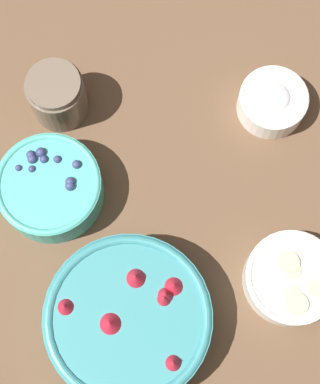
{
  "coord_description": "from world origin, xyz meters",
  "views": [
    {
      "loc": [
        -0.22,
        0.09,
        0.95
      ],
      "look_at": [
        0.03,
        0.02,
        0.04
      ],
      "focal_mm": 60.0,
      "sensor_mm": 36.0,
      "label": 1
    }
  ],
  "objects_px": {
    "bowl_strawberries": "(129,319)",
    "bowl_cream": "(273,101)",
    "bowl_bananas": "(291,278)",
    "bowl_blueberries": "(50,187)",
    "jar_chocolate": "(58,96)"
  },
  "relations": [
    {
      "from": "bowl_strawberries",
      "to": "bowl_bananas",
      "type": "height_order",
      "value": "bowl_strawberries"
    },
    {
      "from": "bowl_strawberries",
      "to": "bowl_cream",
      "type": "relative_size",
      "value": 2.19
    },
    {
      "from": "bowl_strawberries",
      "to": "jar_chocolate",
      "type": "distance_m",
      "value": 0.36
    },
    {
      "from": "bowl_bananas",
      "to": "jar_chocolate",
      "type": "height_order",
      "value": "jar_chocolate"
    },
    {
      "from": "bowl_blueberries",
      "to": "jar_chocolate",
      "type": "height_order",
      "value": "jar_chocolate"
    },
    {
      "from": "bowl_blueberries",
      "to": "bowl_cream",
      "type": "relative_size",
      "value": 1.46
    },
    {
      "from": "bowl_bananas",
      "to": "bowl_blueberries",
      "type": "bearing_deg",
      "value": 53.59
    },
    {
      "from": "bowl_blueberries",
      "to": "bowl_strawberries",
      "type": "bearing_deg",
      "value": -163.83
    },
    {
      "from": "bowl_bananas",
      "to": "jar_chocolate",
      "type": "bearing_deg",
      "value": 35.58
    },
    {
      "from": "bowl_blueberries",
      "to": "bowl_bananas",
      "type": "bearing_deg",
      "value": -126.41
    },
    {
      "from": "bowl_strawberries",
      "to": "bowl_blueberries",
      "type": "height_order",
      "value": "bowl_strawberries"
    },
    {
      "from": "bowl_strawberries",
      "to": "bowl_cream",
      "type": "xyz_separation_m",
      "value": [
        0.26,
        -0.3,
        -0.01
      ]
    },
    {
      "from": "jar_chocolate",
      "to": "bowl_strawberries",
      "type": "bearing_deg",
      "value": -177.07
    },
    {
      "from": "bowl_bananas",
      "to": "bowl_strawberries",
      "type": "bearing_deg",
      "value": 88.33
    },
    {
      "from": "bowl_bananas",
      "to": "bowl_cream",
      "type": "xyz_separation_m",
      "value": [
        0.27,
        -0.06,
        0.0
      ]
    }
  ]
}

